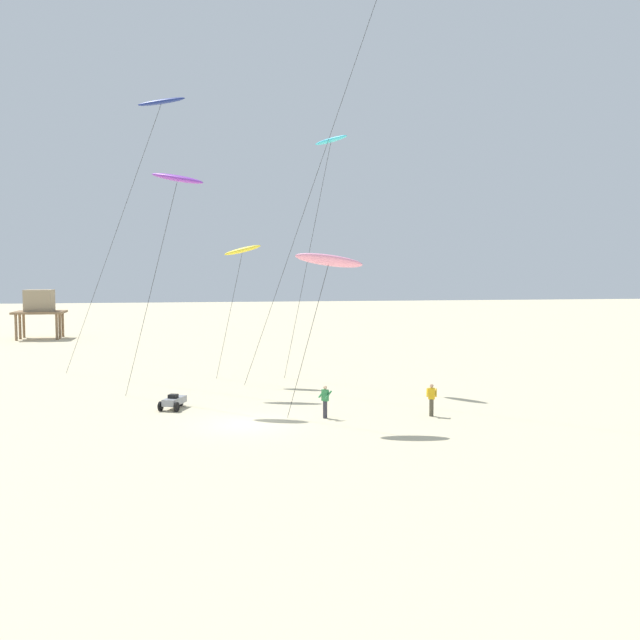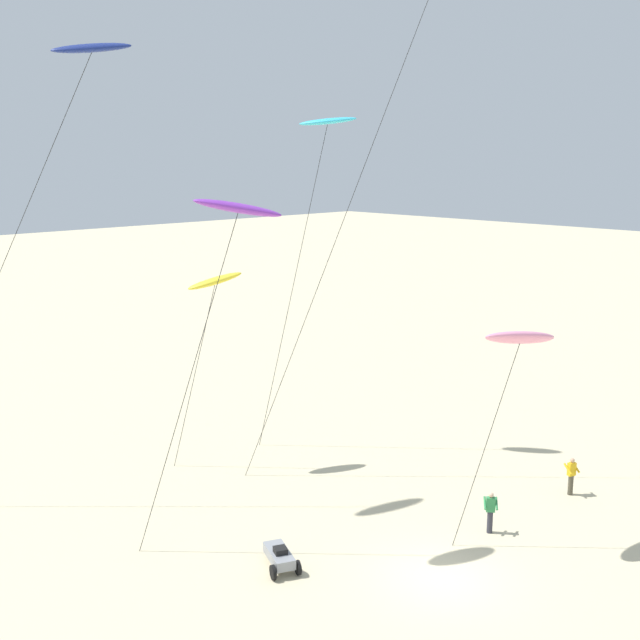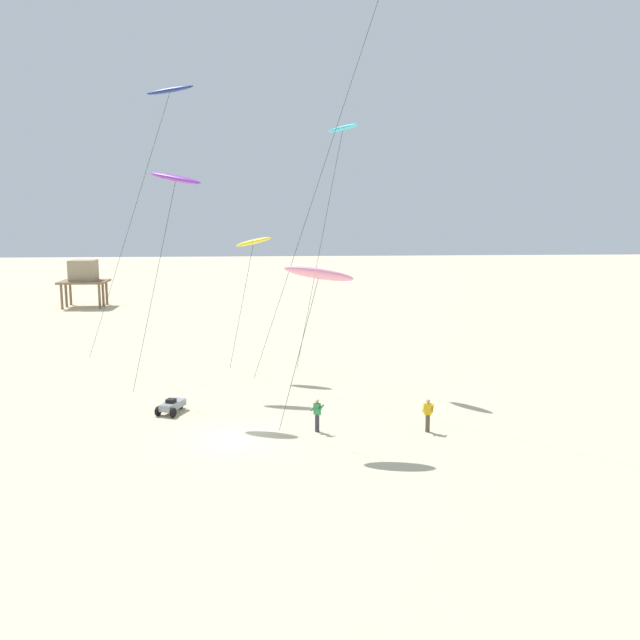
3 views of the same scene
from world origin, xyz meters
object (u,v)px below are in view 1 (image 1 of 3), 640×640
at_px(kite_yellow, 242,251).
at_px(kite_cyan, 331,142).
at_px(kite_flyer_nearest, 325,401).
at_px(kite_flyer_middle, 431,399).
at_px(stilt_house, 39,305).
at_px(kite_purple, 177,179).
at_px(beach_buggy, 174,401).
at_px(kite_navy, 161,104).
at_px(kite_pink, 329,261).

relative_size(kite_yellow, kite_cyan, 0.57).
height_order(kite_flyer_nearest, kite_flyer_middle, same).
bearing_deg(kite_cyan, kite_yellow, 166.03).
xyz_separation_m(kite_yellow, stilt_house, (-19.91, 32.68, -5.04)).
bearing_deg(kite_purple, beach_buggy, -96.60).
bearing_deg(kite_yellow, kite_navy, 174.03).
xyz_separation_m(kite_navy, kite_flyer_nearest, (8.54, -13.49, -17.42)).
height_order(kite_purple, kite_flyer_nearest, kite_purple).
relative_size(stilt_house, beach_buggy, 2.52).
xyz_separation_m(kite_yellow, kite_navy, (-5.21, 0.55, 9.56)).
relative_size(kite_cyan, beach_buggy, 7.69).
height_order(stilt_house, beach_buggy, stilt_house).
xyz_separation_m(kite_pink, kite_flyer_nearest, (-0.01, 0.89, -7.04)).
xyz_separation_m(kite_cyan, kite_flyer_nearest, (-2.40, -11.52, -14.92)).
distance_m(kite_cyan, beach_buggy, 19.96).
bearing_deg(kite_flyer_middle, kite_yellow, 123.26).
height_order(kite_cyan, kite_flyer_nearest, kite_cyan).
bearing_deg(kite_navy, kite_purple, -80.91).
bearing_deg(kite_flyer_middle, stilt_house, 121.91).
bearing_deg(stilt_house, kite_navy, -65.43).
relative_size(kite_flyer_middle, stilt_house, 0.31).
xyz_separation_m(kite_purple, beach_buggy, (-0.27, -2.31, -12.10)).
distance_m(kite_flyer_middle, stilt_house, 54.33).
bearing_deg(beach_buggy, kite_yellow, 65.20).
xyz_separation_m(kite_navy, kite_purple, (1.20, -7.50, -5.78)).
height_order(kite_navy, kite_pink, kite_navy).
bearing_deg(kite_cyan, kite_navy, 169.79).
bearing_deg(kite_flyer_nearest, kite_flyer_middle, -4.58).
height_order(kite_navy, beach_buggy, kite_navy).
relative_size(kite_yellow, stilt_house, 1.74).
distance_m(kite_purple, beach_buggy, 12.32).
xyz_separation_m(kite_purple, kite_cyan, (9.74, 5.53, 3.28)).
bearing_deg(kite_flyer_middle, kite_flyer_nearest, 175.42).
relative_size(kite_yellow, kite_pink, 1.08).
distance_m(kite_yellow, stilt_house, 38.59).
bearing_deg(kite_flyer_nearest, kite_pink, -89.40).
xyz_separation_m(kite_navy, beach_buggy, (0.93, -9.81, -17.88)).
xyz_separation_m(kite_pink, stilt_house, (-23.24, 46.51, -4.22)).
distance_m(kite_flyer_nearest, kite_flyer_middle, 5.47).
bearing_deg(stilt_house, kite_purple, -68.15).
height_order(kite_pink, stilt_house, kite_pink).
bearing_deg(beach_buggy, kite_flyer_nearest, -25.79).
distance_m(kite_flyer_nearest, stilt_house, 51.27).
distance_m(kite_pink, kite_flyer_middle, 8.91).
height_order(kite_pink, kite_cyan, kite_cyan).
distance_m(kite_yellow, beach_buggy, 13.17).
distance_m(kite_yellow, kite_pink, 14.25).
distance_m(kite_pink, kite_cyan, 14.89).
distance_m(kite_flyer_nearest, beach_buggy, 8.46).
xyz_separation_m(kite_yellow, kite_flyer_nearest, (3.32, -12.94, -7.86)).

